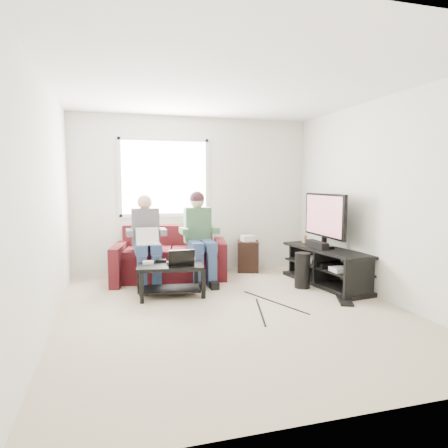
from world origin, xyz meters
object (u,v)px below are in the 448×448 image
Objects in this scene: tv at (325,217)px; end_table at (248,255)px; coffee_table at (170,273)px; sofa at (171,259)px; tv_stand at (327,269)px; subwoofer at (302,270)px.

end_table is at bearing 127.56° from tv.
sofa is at bearing 81.16° from coffee_table.
sofa reaches higher than end_table.
tv is (2.32, 0.05, 0.69)m from coffee_table.
tv is at bearing -22.92° from sofa.
coffee_table is at bearing -98.84° from sofa.
coffee_table is (-0.15, -0.97, 0.01)m from sofa.
tv_stand reaches higher than coffee_table.
tv is 1.77× the size of end_table.
subwoofer is (-0.42, -0.15, -0.75)m from tv.
tv reaches higher than sofa.
subwoofer is (1.90, -0.10, -0.06)m from coffee_table.
tv is at bearing 19.97° from subwoofer.
sofa reaches higher than subwoofer.
coffee_table is 1.90m from subwoofer.
sofa is at bearing 148.45° from subwoofer.
end_table reaches higher than coffee_table.
tv reaches higher than tv_stand.
end_table is (-0.40, 1.23, 0.02)m from subwoofer.
tv is 2.16× the size of subwoofer.
tv_stand is at bearing -25.09° from sofa.
tv is at bearing 91.47° from tv_stand.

